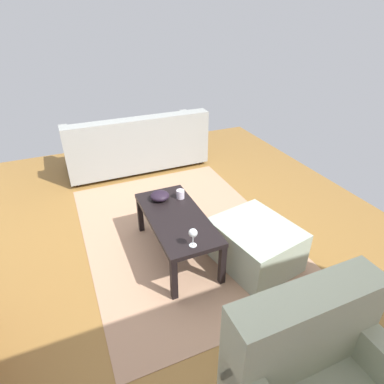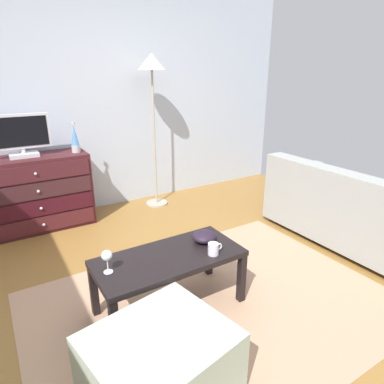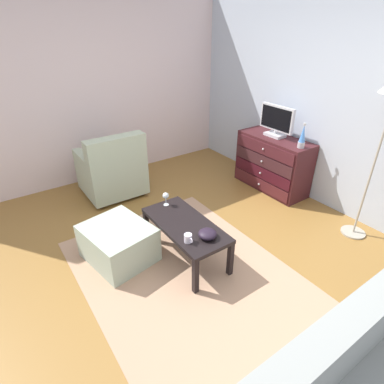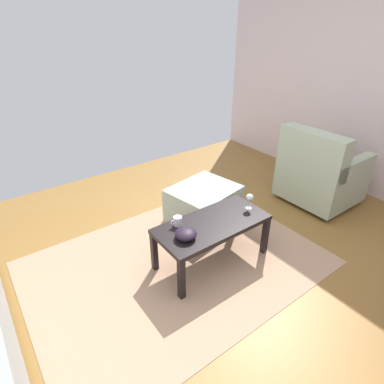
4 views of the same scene
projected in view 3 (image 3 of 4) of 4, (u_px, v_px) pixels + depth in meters
name	position (u px, v px, depth m)	size (l,w,h in m)	color
ground_plane	(193.00, 260.00, 3.41)	(5.69, 4.92, 0.05)	olive
wall_accent_rear	(341.00, 102.00, 3.83)	(5.69, 0.12, 2.78)	#B3BECD
wall_plain_left	(92.00, 88.00, 4.59)	(0.12, 4.92, 2.78)	silver
area_rug	(189.00, 276.00, 3.15)	(2.60, 1.90, 0.01)	tan
dresser	(272.00, 163.00, 4.64)	(1.12, 0.49, 0.81)	#40191C
tv	(276.00, 121.00, 4.38)	(0.56, 0.18, 0.44)	silver
lava_lamp	(302.00, 137.00, 4.02)	(0.09, 0.09, 0.33)	#B7B7BC
coffee_table	(185.00, 227.00, 3.25)	(1.04, 0.49, 0.43)	black
wine_glass	(166.00, 196.00, 3.49)	(0.07, 0.07, 0.16)	silver
mug	(188.00, 238.00, 2.94)	(0.11, 0.08, 0.08)	silver
bowl_decorative	(207.00, 234.00, 3.00)	(0.18, 0.18, 0.08)	black
armchair	(112.00, 171.00, 4.47)	(0.80, 0.81, 0.95)	#332319
ottoman	(119.00, 243.00, 3.31)	(0.70, 0.60, 0.40)	#A2B29C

